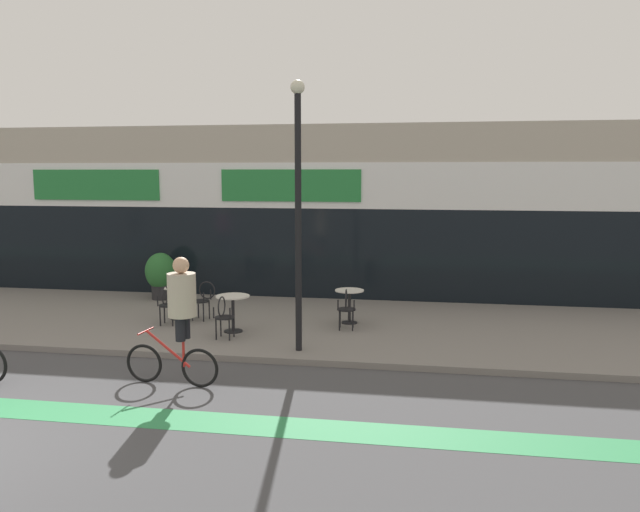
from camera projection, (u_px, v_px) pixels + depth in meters
The scene contains 12 objects.
sidewalk_slab at pixel (151, 319), 14.61m from camera, with size 40.00×5.50×0.12m, color slate.
storefront_facade at pixel (215, 209), 18.91m from camera, with size 40.00×4.06×4.71m.
bistro_table_0 at pixel (178, 296), 14.27m from camera, with size 0.64×0.64×0.75m.
bistro_table_1 at pixel (233, 306), 13.11m from camera, with size 0.71×0.71×0.78m.
bistro_table_2 at pixel (349, 300), 13.86m from camera, with size 0.64×0.64×0.76m.
cafe_chair_0_near at pixel (167, 302), 13.66m from camera, with size 0.43×0.59×0.90m.
cafe_chair_0_side at pixel (204, 298), 14.15m from camera, with size 0.60×0.45×0.90m.
cafe_chair_1_near at pixel (223, 314), 12.51m from camera, with size 0.41×0.58×0.90m.
cafe_chair_2_near at pixel (346, 306), 13.25m from camera, with size 0.43×0.59×0.90m.
planter_pot at pixel (161, 274), 16.51m from camera, with size 0.81×0.81×1.24m.
lamp_post at pixel (298, 197), 11.43m from camera, with size 0.26×0.26×4.99m.
cyclist_0 at pixel (180, 310), 10.04m from camera, with size 1.65×0.55×2.13m.
Camera 1 is at (6.28, -6.18, 3.47)m, focal length 35.00 mm.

